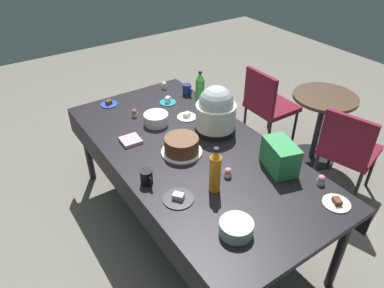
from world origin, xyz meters
name	(u,v)px	position (x,y,z in m)	size (l,w,h in m)	color
ground	(192,222)	(0.00, 0.00, 0.00)	(9.00, 9.00, 0.00)	slate
potluck_table	(192,157)	(0.00, 0.00, 0.69)	(2.20, 1.10, 0.75)	black
frosted_layer_cake	(182,146)	(-0.01, -0.08, 0.81)	(0.29, 0.29, 0.12)	silver
slow_cooker	(216,111)	(-0.11, 0.29, 0.92)	(0.32, 0.32, 0.38)	black
glass_salad_bowl	(236,228)	(0.77, -0.24, 0.79)	(0.19, 0.19, 0.08)	#B2C6BC
ceramic_snack_bowl	(156,119)	(-0.46, -0.03, 0.79)	(0.20, 0.20, 0.09)	silver
dessert_plate_teal	(168,101)	(-0.71, 0.22, 0.76)	(0.14, 0.14, 0.06)	teal
dessert_plate_white	(187,116)	(-0.40, 0.22, 0.76)	(0.16, 0.16, 0.04)	white
dessert_plate_cream	(337,203)	(0.94, 0.40, 0.76)	(0.17, 0.17, 0.04)	beige
dessert_plate_cobalt	(109,104)	(-0.97, -0.22, 0.76)	(0.15, 0.15, 0.04)	#2D4CB2
dessert_plate_charcoal	(178,198)	(0.38, -0.36, 0.76)	(0.19, 0.19, 0.04)	#2D2D33
cupcake_vanilla	(135,113)	(-0.66, -0.13, 0.78)	(0.05, 0.05, 0.07)	beige
cupcake_lemon	(321,180)	(0.76, 0.47, 0.78)	(0.05, 0.05, 0.07)	beige
cupcake_mint	(228,172)	(0.38, 0.03, 0.78)	(0.05, 0.05, 0.07)	beige
cupcake_rose	(164,85)	(-0.97, 0.34, 0.78)	(0.05, 0.05, 0.07)	beige
soda_bottle_lime_soda	(200,90)	(-0.51, 0.43, 0.90)	(0.08, 0.08, 0.32)	green
soda_bottle_orange_juice	(215,171)	(0.43, -0.12, 0.90)	(0.07, 0.07, 0.32)	orange
coffee_mug_black	(147,177)	(0.14, -0.44, 0.80)	(0.12, 0.08, 0.10)	black
coffee_mug_navy	(187,89)	(-0.75, 0.46, 0.80)	(0.12, 0.08, 0.10)	navy
soda_carton	(280,156)	(0.50, 0.36, 0.85)	(0.26, 0.16, 0.20)	#338C4C
paper_napkin_stack	(131,140)	(-0.34, -0.32, 0.76)	(0.14, 0.14, 0.02)	pink
maroon_chair_left	(267,103)	(-0.55, 1.32, 0.49)	(0.45, 0.45, 0.85)	maroon
maroon_chair_right	(348,148)	(0.42, 1.32, 0.49)	(0.54, 0.54, 0.85)	maroon
round_cafe_table	(321,116)	(-0.05, 1.54, 0.50)	(0.60, 0.60, 0.72)	#473323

